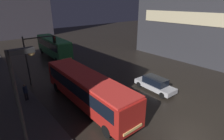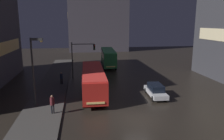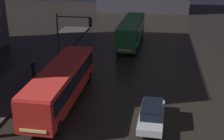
% 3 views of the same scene
% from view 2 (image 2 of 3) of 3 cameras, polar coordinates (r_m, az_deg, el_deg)
% --- Properties ---
extents(ground_plane, '(120.00, 120.00, 0.00)m').
position_cam_2_polar(ground_plane, '(20.58, 6.94, -12.82)').
color(ground_plane, black).
extents(sidewalk_left, '(4.00, 48.00, 0.15)m').
position_cam_2_polar(sidewalk_left, '(29.52, -15.63, -5.18)').
color(sidewalk_left, '#3D3A38').
rests_on(sidewalk_left, ground).
extents(building_far_backdrop, '(18.07, 12.00, 29.89)m').
position_cam_2_polar(building_far_backdrop, '(71.60, -3.87, 17.24)').
color(building_far_backdrop, '#423D47').
rests_on(building_far_backdrop, ground).
extents(bus_near, '(2.85, 11.94, 3.08)m').
position_cam_2_polar(bus_near, '(27.13, -4.97, -2.28)').
color(bus_near, '#AD1E19').
rests_on(bus_near, ground).
extents(bus_far, '(2.84, 10.56, 3.38)m').
position_cam_2_polar(bus_far, '(44.19, -0.98, 3.65)').
color(bus_far, '#236B38').
rests_on(bus_far, ground).
extents(car_taxi, '(1.92, 4.70, 1.52)m').
position_cam_2_polar(car_taxi, '(26.71, 11.33, -5.23)').
color(car_taxi, '#B7B7BC').
rests_on(car_taxi, ground).
extents(pedestrian_near, '(0.45, 0.45, 1.82)m').
position_cam_2_polar(pedestrian_near, '(21.75, -15.34, -8.20)').
color(pedestrian_near, black).
rests_on(pedestrian_near, sidewalk_left).
extents(pedestrian_mid, '(0.52, 0.52, 1.72)m').
position_cam_2_polar(pedestrian_mid, '(31.71, -13.09, -1.78)').
color(pedestrian_mid, black).
rests_on(pedestrian_mid, sidewalk_left).
extents(traffic_light_main, '(3.71, 0.35, 5.73)m').
position_cam_2_polar(traffic_light_main, '(34.65, -8.18, 4.25)').
color(traffic_light_main, '#2D2D2D').
rests_on(traffic_light_main, ground).
extents(street_lamp_sidewalk, '(1.25, 0.36, 7.10)m').
position_cam_2_polar(street_lamp_sidewalk, '(23.23, -19.51, 2.16)').
color(street_lamp_sidewalk, '#2D2D2D').
rests_on(street_lamp_sidewalk, sidewalk_left).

